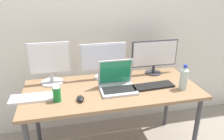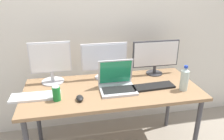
% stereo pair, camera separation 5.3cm
% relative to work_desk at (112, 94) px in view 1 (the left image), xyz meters
% --- Properties ---
extents(wall_back, '(7.00, 0.08, 2.60)m').
position_rel_work_desk_xyz_m(wall_back, '(0.00, 0.59, 0.63)').
color(wall_back, silver).
rests_on(wall_back, ground).
extents(work_desk, '(1.61, 0.72, 0.74)m').
position_rel_work_desk_xyz_m(work_desk, '(0.00, 0.00, 0.00)').
color(work_desk, '#424247').
rests_on(work_desk, ground).
extents(monitor_left, '(0.39, 0.22, 0.40)m').
position_rel_work_desk_xyz_m(monitor_left, '(-0.54, 0.24, 0.28)').
color(monitor_left, silver).
rests_on(monitor_left, work_desk).
extents(monitor_center, '(0.46, 0.19, 0.37)m').
position_rel_work_desk_xyz_m(monitor_center, '(-0.03, 0.24, 0.26)').
color(monitor_center, silver).
rests_on(monitor_center, work_desk).
extents(monitor_right, '(0.49, 0.17, 0.36)m').
position_rel_work_desk_xyz_m(monitor_right, '(0.51, 0.24, 0.27)').
color(monitor_right, '#38383D').
rests_on(monitor_right, work_desk).
extents(laptop_silver, '(0.32, 0.26, 0.27)m').
position_rel_work_desk_xyz_m(laptop_silver, '(0.04, -0.03, 0.13)').
color(laptop_silver, silver).
rests_on(laptop_silver, work_desk).
extents(keyboard_main, '(0.42, 0.16, 0.02)m').
position_rel_work_desk_xyz_m(keyboard_main, '(-0.67, -0.05, 0.08)').
color(keyboard_main, white).
rests_on(keyboard_main, work_desk).
extents(keyboard_aux, '(0.43, 0.15, 0.02)m').
position_rel_work_desk_xyz_m(keyboard_aux, '(0.36, -0.07, 0.08)').
color(keyboard_aux, black).
rests_on(keyboard_aux, work_desk).
extents(mouse_by_keyboard, '(0.07, 0.10, 0.04)m').
position_rel_work_desk_xyz_m(mouse_by_keyboard, '(-0.31, -0.17, 0.09)').
color(mouse_by_keyboard, black).
rests_on(mouse_by_keyboard, work_desk).
extents(water_bottle, '(0.07, 0.07, 0.24)m').
position_rel_work_desk_xyz_m(water_bottle, '(0.63, -0.16, 0.17)').
color(water_bottle, silver).
rests_on(water_bottle, work_desk).
extents(soda_can_near_keyboard, '(0.07, 0.07, 0.13)m').
position_rel_work_desk_xyz_m(soda_can_near_keyboard, '(-0.49, -0.13, 0.13)').
color(soda_can_near_keyboard, '#197F33').
rests_on(soda_can_near_keyboard, work_desk).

